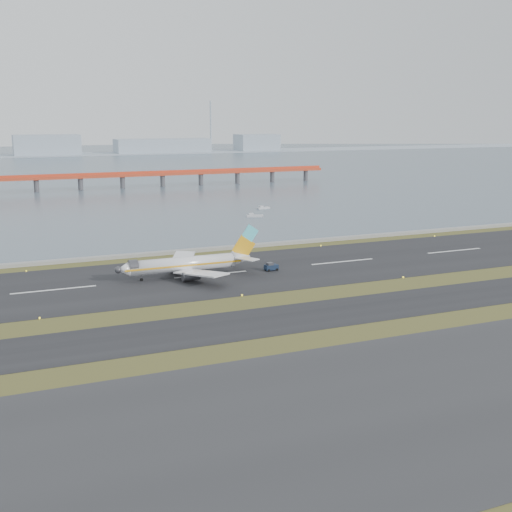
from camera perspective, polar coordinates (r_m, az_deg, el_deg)
name	(u,v)px	position (r m, az deg, el deg)	size (l,w,h in m)	color
ground	(254,305)	(143.15, -0.15, -4.36)	(1000.00, 1000.00, 0.00)	#314016
apron_strip	(399,404)	(97.82, 12.59, -12.75)	(1000.00, 50.00, 0.10)	#29292C
taxiway_strip	(277,320)	(132.62, 1.84, -5.70)	(1000.00, 18.00, 0.10)	black
runway_strip	(211,275)	(170.27, -4.02, -1.67)	(1000.00, 45.00, 0.10)	black
seawall	(180,252)	(198.14, -6.81, 0.39)	(1000.00, 2.50, 1.00)	gray
bay_water	(52,165)	(590.51, -17.66, 7.71)	(1400.00, 800.00, 1.30)	#445562
red_pier	(122,176)	(385.13, -11.80, 6.98)	(260.00, 5.00, 10.20)	#C43E21
far_shoreline	(51,149)	(750.48, -17.79, 9.01)	(1400.00, 80.00, 60.50)	#9BAAB8
airliner	(188,264)	(168.09, -6.02, -0.69)	(38.52, 32.89, 12.80)	white
pushback_tug	(271,267)	(174.11, 1.34, -0.97)	(3.70, 2.32, 2.30)	#132036
workboat_near	(254,216)	(268.45, -0.16, 3.60)	(7.30, 4.13, 1.69)	silver
workboat_far	(263,208)	(292.41, 0.64, 4.30)	(6.40, 3.16, 1.49)	silver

